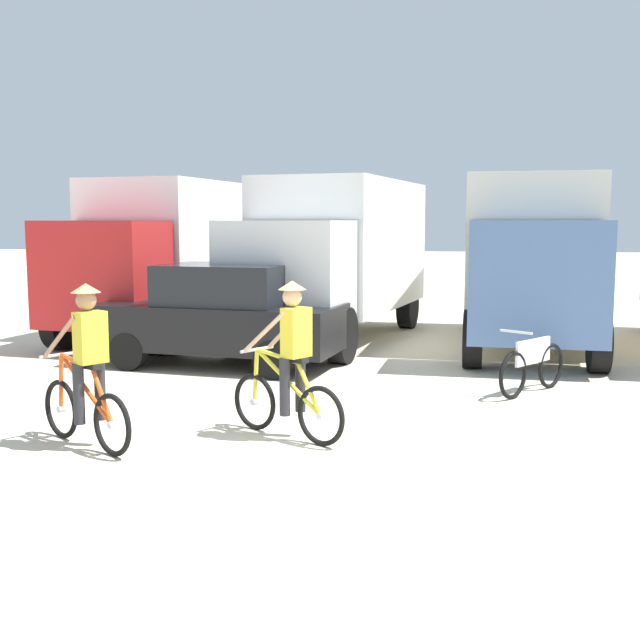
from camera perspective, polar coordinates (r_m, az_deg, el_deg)
The scene contains 8 objects.
ground_plane at distance 8.02m, azimuth 0.21°, elevation -10.84°, with size 120.00×120.00×0.00m, color beige.
box_truck_avon_van at distance 17.75m, azimuth -10.56°, elevation 5.05°, with size 3.38×7.03×3.35m.
box_truck_white_box at distance 16.55m, azimuth 1.16°, elevation 5.03°, with size 3.61×7.07×3.35m.
box_truck_cream_rv at distance 16.21m, azimuth 14.96°, elevation 4.75°, with size 2.83×6.90×3.35m.
sedan_parked at distance 13.57m, azimuth -7.20°, elevation 0.32°, with size 4.43×2.40×1.76m.
cyclist_orange_shirt at distance 8.96m, azimuth -16.54°, elevation -3.65°, with size 1.46×1.03×1.82m.
cyclist_cowboy_hat at distance 8.97m, azimuth -2.19°, elevation -3.34°, with size 1.48×1.00×1.82m.
bicycle_spare at distance 11.80m, azimuth 15.13°, elevation -3.27°, with size 1.09×1.42×0.97m.
Camera 1 is at (1.05, -7.55, 2.47)m, focal length 44.18 mm.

